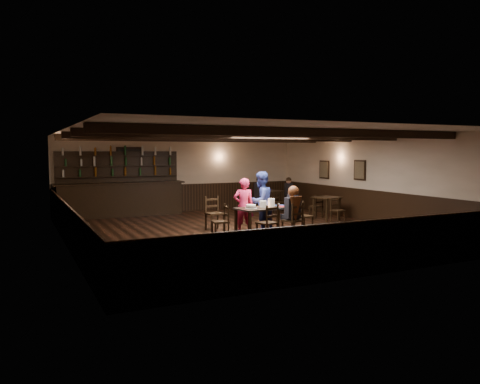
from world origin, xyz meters
name	(u,v)px	position (x,y,z in m)	size (l,w,h in m)	color
ground	(242,232)	(0.00, 0.00, 0.00)	(10.00, 10.00, 0.00)	black
room_shell	(242,168)	(0.01, 0.04, 1.75)	(9.02, 10.02, 2.71)	beige
dining_table	(265,211)	(0.30, -0.74, 0.66)	(1.58, 0.94, 0.75)	black
chair_near_left	(270,220)	(0.00, -1.52, 0.54)	(0.52, 0.51, 0.92)	black
chair_near_right	(295,218)	(0.77, -1.44, 0.53)	(0.51, 0.50, 0.92)	black
chair_end_left	(223,219)	(-0.84, -0.63, 0.51)	(0.44, 0.46, 0.87)	black
chair_end_right	(301,214)	(1.44, -0.74, 0.52)	(0.43, 0.45, 0.89)	black
chair_far_pushed	(213,210)	(-0.55, 0.69, 0.55)	(0.48, 0.46, 0.95)	black
woman_pink	(244,206)	(-0.07, -0.25, 0.75)	(0.54, 0.36, 1.49)	#DE274C
man_blue	(261,202)	(0.51, -0.13, 0.83)	(0.80, 0.63, 1.65)	navy
seated_person	(293,204)	(0.76, -1.39, 0.87)	(0.37, 0.56, 0.91)	black
cake	(251,207)	(-0.13, -0.80, 0.80)	(0.31, 0.31, 0.10)	white
plate_stack_a	(263,204)	(0.24, -0.75, 0.84)	(0.19, 0.19, 0.18)	white
plate_stack_b	(271,203)	(0.53, -0.68, 0.86)	(0.18, 0.18, 0.22)	white
tea_light	(262,206)	(0.28, -0.66, 0.78)	(0.05, 0.05, 0.06)	#A5A8AD
salt_shaker	(279,205)	(0.70, -0.79, 0.80)	(0.03, 0.03, 0.09)	silver
pepper_shaker	(278,205)	(0.70, -0.76, 0.80)	(0.04, 0.04, 0.09)	#A5A8AD
drink_glass	(270,204)	(0.56, -0.54, 0.81)	(0.07, 0.07, 0.11)	silver
menu_red	(282,206)	(0.82, -0.75, 0.75)	(0.26, 0.18, 0.00)	maroon
menu_blue	(279,205)	(0.86, -0.51, 0.75)	(0.33, 0.23, 0.00)	navy
bar_counter	(120,195)	(-2.29, 4.72, 0.73)	(4.32, 0.70, 2.20)	black
back_table_a	(327,200)	(3.45, 0.86, 0.64)	(0.82, 0.82, 0.75)	black
back_table_b	(271,194)	(3.03, 3.68, 0.64)	(0.88, 0.88, 0.75)	black
bg_patron_left	(259,188)	(2.61, 3.85, 0.87)	(0.26, 0.40, 0.80)	black
bg_patron_right	(289,187)	(3.88, 3.85, 0.84)	(0.29, 0.40, 0.75)	black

